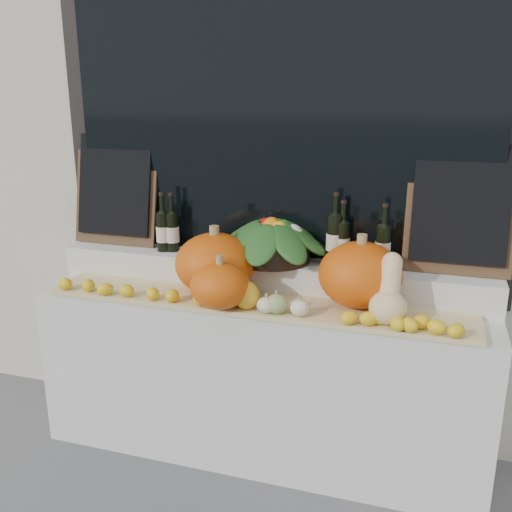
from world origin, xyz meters
TOP-DOWN VIEW (x-y plane):
  - storefront_facade at (0.00, 2.25)m, footprint 7.00×0.94m
  - display_sill at (0.00, 1.52)m, footprint 2.30×0.55m
  - rear_tier at (0.00, 1.68)m, footprint 2.30×0.25m
  - straw_bedding at (0.00, 1.40)m, footprint 2.10×0.32m
  - pumpkin_left at (-0.22, 1.46)m, footprint 0.48×0.48m
  - pumpkin_right at (0.50, 1.50)m, footprint 0.47×0.47m
  - pumpkin_center at (-0.12, 1.28)m, footprint 0.34×0.34m
  - butternut_squash at (0.64, 1.34)m, footprint 0.17×0.22m
  - decorative_gourds at (0.04, 1.29)m, footprint 0.51×0.13m
  - lemon_heap at (0.00, 1.29)m, footprint 2.20×0.16m
  - produce_bowl at (0.02, 1.66)m, footprint 0.61×0.61m
  - wine_bottle_far_left at (-0.59, 1.65)m, footprint 0.08×0.08m
  - wine_bottle_near_left at (-0.55, 1.67)m, footprint 0.08×0.08m
  - wine_bottle_tall at (0.34, 1.69)m, footprint 0.08×0.08m
  - wine_bottle_near_right at (0.38, 1.69)m, footprint 0.08×0.08m
  - wine_bottle_far_right at (0.58, 1.67)m, footprint 0.08×0.08m
  - chalkboard_left at (-0.92, 1.74)m, footprint 0.50×0.15m
  - chalkboard_right at (0.92, 1.74)m, footprint 0.50×0.15m

SIDE VIEW (x-z plane):
  - display_sill at x=0.00m, z-range 0.00..0.88m
  - straw_bedding at x=0.00m, z-range 0.88..0.90m
  - lemon_heap at x=0.00m, z-range 0.91..0.97m
  - decorative_gourds at x=0.04m, z-range 0.88..1.04m
  - rear_tier at x=0.00m, z-range 0.88..1.04m
  - pumpkin_center at x=-0.12m, z-range 0.91..1.12m
  - butternut_squash at x=0.64m, z-range 0.87..1.17m
  - pumpkin_left at x=-0.22m, z-range 0.91..1.21m
  - pumpkin_right at x=0.50m, z-range 0.91..1.21m
  - wine_bottle_near_left at x=-0.55m, z-range 0.99..1.31m
  - wine_bottle_far_left at x=-0.59m, z-range 0.99..1.31m
  - wine_bottle_far_right at x=0.58m, z-range 0.99..1.32m
  - produce_bowl at x=0.02m, z-range 1.03..1.27m
  - wine_bottle_near_right at x=0.38m, z-range 0.99..1.32m
  - wine_bottle_tall at x=0.34m, z-range 0.99..1.35m
  - chalkboard_left at x=-0.92m, z-range 1.05..1.67m
  - chalkboard_right at x=0.92m, z-range 1.05..1.67m
  - storefront_facade at x=0.00m, z-range 0.00..4.50m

